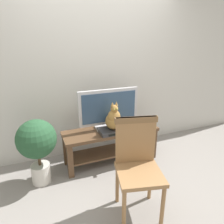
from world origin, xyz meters
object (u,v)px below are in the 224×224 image
at_px(media_box, 113,130).
at_px(potted_plant, 37,143).
at_px(wooden_chair, 137,160).
at_px(book_stack, 142,122).
at_px(tv_stand, 111,139).
at_px(cat, 114,119).
at_px(tv, 109,109).

height_order(media_box, potted_plant, potted_plant).
bearing_deg(wooden_chair, book_stack, 57.06).
bearing_deg(tv_stand, wooden_chair, -95.21).
distance_m(media_box, potted_plant, 1.00).
xyz_separation_m(cat, wooden_chair, (-0.09, -0.83, -0.13)).
relative_size(tv_stand, potted_plant, 1.61).
xyz_separation_m(tv_stand, tv, (0.00, 0.07, 0.45)).
bearing_deg(tv, tv_stand, -90.02).
xyz_separation_m(tv_stand, cat, (0.00, -0.10, 0.35)).
height_order(cat, wooden_chair, wooden_chair).
relative_size(tv_stand, media_box, 3.47).
xyz_separation_m(cat, potted_plant, (-1.00, -0.02, -0.15)).
relative_size(tv, cat, 2.19).
bearing_deg(cat, media_box, 95.67).
bearing_deg(tv, wooden_chair, -94.86).
bearing_deg(book_stack, cat, -167.75).
distance_m(wooden_chair, book_stack, 1.13).
xyz_separation_m(tv, media_box, (0.00, -0.16, -0.27)).
bearing_deg(book_stack, wooden_chair, -122.94).
xyz_separation_m(wooden_chair, potted_plant, (-0.91, 0.81, -0.03)).
xyz_separation_m(tv_stand, wooden_chair, (-0.09, -0.94, 0.22)).
bearing_deg(potted_plant, tv, 10.89).
height_order(tv, book_stack, tv).
height_order(tv_stand, tv, tv).
xyz_separation_m(wooden_chair, book_stack, (0.61, 0.95, -0.04)).
height_order(cat, book_stack, cat).
bearing_deg(tv, book_stack, -6.26).
distance_m(tv, wooden_chair, 1.03).
bearing_deg(wooden_chair, tv_stand, 84.79).
distance_m(cat, wooden_chair, 0.85).
relative_size(tv_stand, cat, 3.40).
bearing_deg(cat, tv, 90.50).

